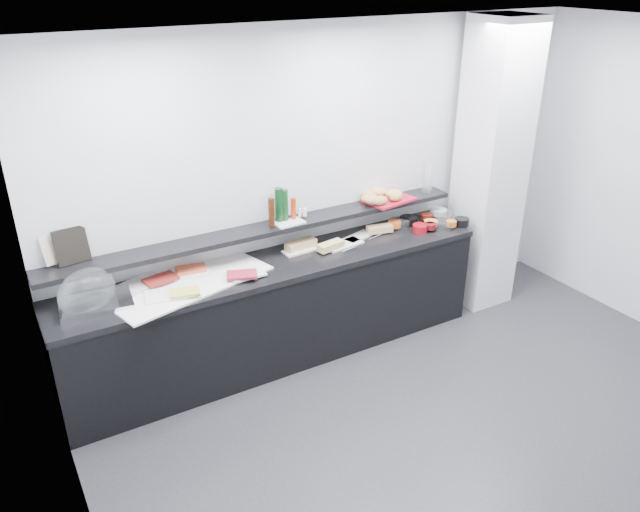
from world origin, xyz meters
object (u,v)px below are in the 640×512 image
cloche_base (96,304)px  condiment_tray (289,223)px  framed_print (71,246)px  carafe (427,178)px  sandwich_plate_mid (343,244)px  bread_tray (389,200)px

cloche_base → condiment_tray: (1.61, 0.13, 0.24)m
framed_print → carafe: carafe is taller
condiment_tray → cloche_base: bearing=-179.4°
cloche_base → sandwich_plate_mid: 2.06m
cloche_base → framed_print: framed_print is taller
condiment_tray → carafe: carafe is taller
cloche_base → carafe: 3.06m
framed_print → condiment_tray: size_ratio=1.07×
cloche_base → sandwich_plate_mid: cloche_base is taller
sandwich_plate_mid → framed_print: framed_print is taller
sandwich_plate_mid → bread_tray: bread_tray is taller
condiment_tray → bread_tray: (1.02, 0.02, 0.00)m
framed_print → carafe: bearing=-11.0°
carafe → bread_tray: bearing=176.3°
bread_tray → carafe: bearing=-12.7°
cloche_base → bread_tray: bread_tray is taller
cloche_base → sandwich_plate_mid: bearing=6.9°
cloche_base → bread_tray: size_ratio=1.13×
sandwich_plate_mid → bread_tray: bearing=7.5°
bread_tray → framed_print: bearing=168.8°
framed_print → bread_tray: framed_print is taller
cloche_base → framed_print: 0.45m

